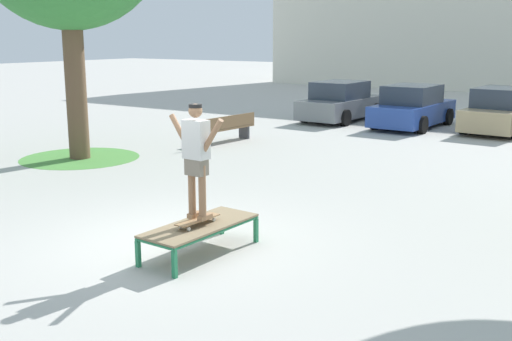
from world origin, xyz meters
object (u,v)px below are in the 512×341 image
Objects in this scene: skate_box at (200,227)px; skateboard at (198,220)px; skater at (196,153)px; car_blue at (413,108)px; park_bench at (225,128)px; car_grey at (341,103)px; car_tan at (503,112)px.

skateboard is at bearing -92.80° from skate_box.
skateboard is 0.99m from skater.
skater reaches higher than car_blue.
skate_box is at bearing -55.94° from park_bench.
car_blue is at bearing 97.51° from skate_box.
car_grey is at bearing 175.44° from car_blue.
skater is 0.39× the size of car_tan.
skate_box is 1.12m from skater.
car_grey reaches higher than park_bench.
skater is (-0.00, -0.05, 1.12)m from skate_box.
car_grey reaches higher than skateboard.
skateboard is (-0.00, -0.05, 0.12)m from skate_box.
car_grey is 2.92m from car_blue.
car_blue is 7.26m from park_bench.
car_tan is at bearing 86.19° from skater.
skater is at bearing -82.52° from car_blue.
car_tan is at bearing 3.84° from car_grey.
skateboard is 0.19× the size of car_tan.
park_bench is (-5.52, 8.21, -1.08)m from skater.
skater reaches higher than car_tan.
car_blue reaches higher than park_bench.
skateboard is 15.51m from car_grey.
skateboard is at bearing -56.11° from park_bench.
skater is at bearing -56.11° from park_bench.
car_grey is at bearing 108.10° from skater.
skater is 15.19m from car_tan.
car_blue is (-1.90, 14.51, 0.15)m from skateboard.
skater reaches higher than skate_box.
car_blue is 0.99× the size of car_tan.
car_tan reaches higher than skateboard.
skate_box is at bearing -93.81° from car_tan.
car_blue reaches higher than skateboard.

